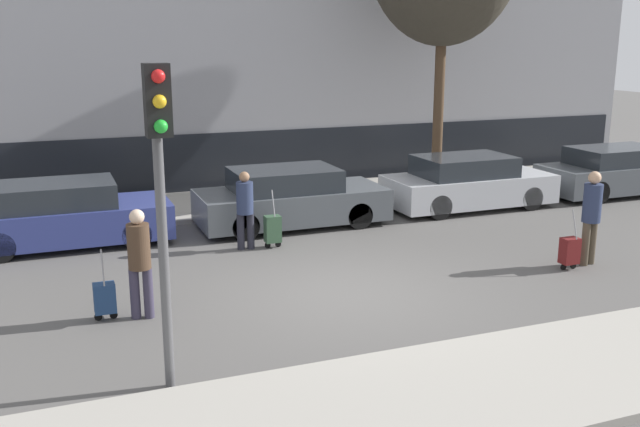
{
  "coord_description": "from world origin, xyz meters",
  "views": [
    {
      "loc": [
        -4.52,
        -10.37,
        4.16
      ],
      "look_at": [
        0.2,
        1.8,
        0.95
      ],
      "focal_mm": 40.0,
      "sensor_mm": 36.0,
      "label": 1
    }
  ],
  "objects_px": {
    "pedestrian_center": "(245,206)",
    "trolley_center": "(273,229)",
    "parked_car_3": "(619,172)",
    "trolley_left": "(105,298)",
    "trolley_right": "(570,251)",
    "parked_car_1": "(290,199)",
    "pedestrian_right": "(592,212)",
    "parked_car_2": "(468,183)",
    "parked_car_0": "(65,216)",
    "traffic_light": "(160,165)",
    "pedestrian_left": "(139,257)"
  },
  "relations": [
    {
      "from": "pedestrian_center",
      "to": "trolley_center",
      "type": "xyz_separation_m",
      "value": [
        0.54,
        -0.1,
        -0.51
      ]
    },
    {
      "from": "parked_car_3",
      "to": "trolley_left",
      "type": "distance_m",
      "value": 14.57
    },
    {
      "from": "parked_car_3",
      "to": "trolley_right",
      "type": "height_order",
      "value": "parked_car_3"
    },
    {
      "from": "parked_car_1",
      "to": "pedestrian_right",
      "type": "bearing_deg",
      "value": -47.78
    },
    {
      "from": "parked_car_2",
      "to": "parked_car_3",
      "type": "bearing_deg",
      "value": -0.91
    },
    {
      "from": "parked_car_2",
      "to": "parked_car_3",
      "type": "xyz_separation_m",
      "value": [
        4.77,
        -0.08,
        -0.01
      ]
    },
    {
      "from": "parked_car_0",
      "to": "traffic_light",
      "type": "relative_size",
      "value": 1.05
    },
    {
      "from": "pedestrian_right",
      "to": "traffic_light",
      "type": "distance_m",
      "value": 8.66
    },
    {
      "from": "parked_car_2",
      "to": "pedestrian_center",
      "type": "xyz_separation_m",
      "value": [
        -6.17,
        -1.49,
        0.27
      ]
    },
    {
      "from": "trolley_center",
      "to": "trolley_right",
      "type": "distance_m",
      "value": 5.75
    },
    {
      "from": "parked_car_2",
      "to": "pedestrian_right",
      "type": "height_order",
      "value": "pedestrian_right"
    },
    {
      "from": "trolley_center",
      "to": "pedestrian_right",
      "type": "height_order",
      "value": "pedestrian_right"
    },
    {
      "from": "pedestrian_center",
      "to": "pedestrian_right",
      "type": "xyz_separation_m",
      "value": [
        5.76,
        -3.32,
        0.12
      ]
    },
    {
      "from": "parked_car_0",
      "to": "parked_car_2",
      "type": "distance_m",
      "value": 9.54
    },
    {
      "from": "parked_car_2",
      "to": "traffic_light",
      "type": "relative_size",
      "value": 1.08
    },
    {
      "from": "trolley_center",
      "to": "parked_car_2",
      "type": "bearing_deg",
      "value": 15.76
    },
    {
      "from": "pedestrian_center",
      "to": "trolley_right",
      "type": "xyz_separation_m",
      "value": [
        5.22,
        -3.44,
        -0.54
      ]
    },
    {
      "from": "parked_car_2",
      "to": "trolley_center",
      "type": "relative_size",
      "value": 3.48
    },
    {
      "from": "parked_car_1",
      "to": "traffic_light",
      "type": "xyz_separation_m",
      "value": [
        -3.88,
        -6.92,
        2.15
      ]
    },
    {
      "from": "pedestrian_left",
      "to": "trolley_center",
      "type": "distance_m",
      "value": 4.2
    },
    {
      "from": "pedestrian_right",
      "to": "traffic_light",
      "type": "bearing_deg",
      "value": -177.93
    },
    {
      "from": "pedestrian_left",
      "to": "pedestrian_right",
      "type": "xyz_separation_m",
      "value": [
        8.21,
        -0.33,
        0.05
      ]
    },
    {
      "from": "parked_car_2",
      "to": "pedestrian_center",
      "type": "bearing_deg",
      "value": -166.42
    },
    {
      "from": "parked_car_2",
      "to": "trolley_center",
      "type": "distance_m",
      "value": 5.85
    },
    {
      "from": "pedestrian_center",
      "to": "trolley_right",
      "type": "distance_m",
      "value": 6.28
    },
    {
      "from": "pedestrian_center",
      "to": "traffic_light",
      "type": "bearing_deg",
      "value": 76.11
    },
    {
      "from": "parked_car_2",
      "to": "trolley_left",
      "type": "relative_size",
      "value": 3.77
    },
    {
      "from": "pedestrian_left",
      "to": "pedestrian_right",
      "type": "distance_m",
      "value": 8.22
    },
    {
      "from": "traffic_light",
      "to": "parked_car_3",
      "type": "bearing_deg",
      "value": 27.26
    },
    {
      "from": "parked_car_3",
      "to": "pedestrian_right",
      "type": "xyz_separation_m",
      "value": [
        -5.18,
        -4.73,
        0.4
      ]
    },
    {
      "from": "parked_car_0",
      "to": "traffic_light",
      "type": "height_order",
      "value": "traffic_light"
    },
    {
      "from": "parked_car_1",
      "to": "trolley_left",
      "type": "bearing_deg",
      "value": -135.9
    },
    {
      "from": "trolley_left",
      "to": "trolley_center",
      "type": "distance_m",
      "value": 4.48
    },
    {
      "from": "parked_car_0",
      "to": "parked_car_2",
      "type": "height_order",
      "value": "parked_car_0"
    },
    {
      "from": "parked_car_1",
      "to": "trolley_center",
      "type": "bearing_deg",
      "value": -120.3
    },
    {
      "from": "pedestrian_right",
      "to": "traffic_light",
      "type": "height_order",
      "value": "traffic_light"
    },
    {
      "from": "parked_car_3",
      "to": "pedestrian_left",
      "type": "xyz_separation_m",
      "value": [
        -13.4,
        -4.4,
        0.35
      ]
    },
    {
      "from": "pedestrian_left",
      "to": "pedestrian_center",
      "type": "relative_size",
      "value": 1.07
    },
    {
      "from": "pedestrian_center",
      "to": "trolley_center",
      "type": "bearing_deg",
      "value": 179.95
    },
    {
      "from": "pedestrian_left",
      "to": "trolley_left",
      "type": "xyz_separation_m",
      "value": [
        -0.53,
        0.13,
        -0.63
      ]
    },
    {
      "from": "pedestrian_left",
      "to": "traffic_light",
      "type": "height_order",
      "value": "traffic_light"
    },
    {
      "from": "parked_car_2",
      "to": "trolley_right",
      "type": "xyz_separation_m",
      "value": [
        -0.94,
        -4.93,
        -0.27
      ]
    },
    {
      "from": "trolley_center",
      "to": "parked_car_3",
      "type": "bearing_deg",
      "value": 8.27
    },
    {
      "from": "trolley_left",
      "to": "pedestrian_right",
      "type": "bearing_deg",
      "value": -3.05
    },
    {
      "from": "trolley_left",
      "to": "pedestrian_center",
      "type": "relative_size",
      "value": 0.7
    },
    {
      "from": "parked_car_1",
      "to": "traffic_light",
      "type": "distance_m",
      "value": 8.22
    },
    {
      "from": "trolley_left",
      "to": "traffic_light",
      "type": "distance_m",
      "value": 3.63
    },
    {
      "from": "parked_car_0",
      "to": "pedestrian_left",
      "type": "distance_m",
      "value": 4.7
    },
    {
      "from": "parked_car_0",
      "to": "parked_car_2",
      "type": "relative_size",
      "value": 0.98
    },
    {
      "from": "pedestrian_left",
      "to": "trolley_center",
      "type": "bearing_deg",
      "value": 57.78
    }
  ]
}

